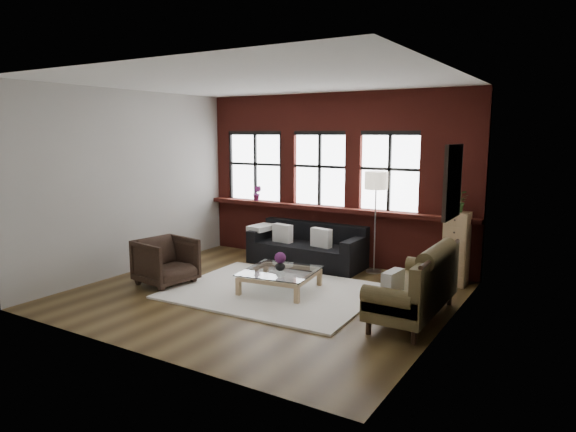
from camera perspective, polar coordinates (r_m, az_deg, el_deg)
The scene contains 26 objects.
floor at distance 8.01m, azimuth -2.88°, elevation -8.68°, with size 5.50×5.50×0.00m, color #3E2D17.
ceiling at distance 7.66m, azimuth -3.08°, elevation 14.75°, with size 5.50×5.50×0.00m, color white.
wall_back at distance 9.83m, azimuth 5.29°, elevation 4.15°, with size 5.50×5.50×0.00m, color #A8A59D.
wall_front at distance 5.80m, azimuth -17.04°, elevation 0.29°, with size 5.50×5.50×0.00m, color #A8A59D.
wall_left at distance 9.49m, azimuth -16.85°, elevation 3.62°, with size 5.00×5.00×0.00m, color #A8A59D.
wall_right at distance 6.54m, azimuth 17.36°, elevation 1.25°, with size 5.00×5.00×0.00m, color #A8A59D.
brick_backwall at distance 9.77m, azimuth 5.13°, elevation 4.13°, with size 5.50×0.12×3.20m, color maroon, non-canonical shape.
sill_ledge at distance 9.76m, azimuth 4.85°, elevation 0.81°, with size 5.50×0.30×0.08m, color maroon.
window_left at distance 10.68m, azimuth -3.56°, elevation 5.38°, with size 1.38×0.10×1.50m, color black, non-canonical shape.
window_mid at distance 9.91m, azimuth 3.61°, elevation 5.08°, with size 1.38×0.10×1.50m, color black, non-canonical shape.
window_right at distance 9.34m, azimuth 11.26°, elevation 4.68°, with size 1.38×0.10×1.50m, color black, non-canonical shape.
wall_poster at distance 6.81m, azimuth 17.84°, elevation 3.64°, with size 0.05×0.74×0.94m, color black, non-canonical shape.
shag_rug at distance 8.09m, azimuth -1.60°, elevation -8.36°, with size 3.04×2.39×0.03m, color white.
dark_sofa at distance 9.61m, azimuth 2.07°, elevation -3.22°, with size 2.16×0.88×0.78m, color black, non-canonical shape.
pillow_a at distance 9.72m, azimuth -0.59°, elevation -1.93°, with size 0.40×0.14×0.34m, color silver.
pillow_b at distance 9.32m, azimuth 3.71°, elevation -2.43°, with size 0.40×0.14×0.34m, color silver.
vintage_settee at distance 7.06m, azimuth 13.75°, elevation -7.13°, with size 0.84×1.89×1.01m, color #4C4023, non-canonical shape.
pillow_settee at distance 6.53m, azimuth 11.56°, elevation -7.42°, with size 0.14×0.38×0.34m, color silver.
armchair at distance 8.64m, azimuth -13.40°, elevation -4.95°, with size 0.82×0.84×0.77m, color black.
coffee_table at distance 8.06m, azimuth -0.87°, elevation -7.27°, with size 1.08×1.08×0.36m, color tan, non-canonical shape.
vase at distance 7.99m, azimuth -0.87°, elevation -5.48°, with size 0.16×0.16×0.16m, color #B2B2B2.
flowers at distance 7.97m, azimuth -0.88°, elevation -4.66°, with size 0.18×0.18×0.18m, color #591E57.
drawer_chest at distance 8.78m, azimuth 18.18°, elevation -3.47°, with size 0.37×0.37×1.20m, color tan.
potted_plant_top at distance 8.65m, azimuth 18.44°, elevation 1.59°, with size 0.32×0.28×0.36m, color #2D5923.
floor_lamp at distance 9.14m, azimuth 9.66°, elevation -0.28°, with size 0.40×0.40×1.94m, color #A5A5A8, non-canonical shape.
sill_plant at distance 10.56m, azimuth -3.45°, elevation 2.56°, with size 0.17×0.14×0.32m, color #591E57.
Camera 1 is at (4.30, -6.29, 2.46)m, focal length 32.00 mm.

